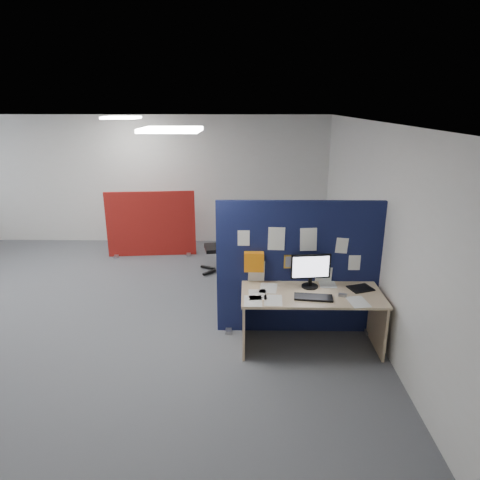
{
  "coord_description": "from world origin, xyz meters",
  "views": [
    {
      "loc": [
        2.78,
        -5.51,
        2.94
      ],
      "look_at": [
        2.69,
        0.48,
        1.0
      ],
      "focal_mm": 32.0,
      "sensor_mm": 36.0,
      "label": 1
    }
  ],
  "objects_px": {
    "main_desk": "(311,305)",
    "office_chair": "(223,241)",
    "navy_divider": "(299,269)",
    "red_divider": "(151,225)",
    "monitor_main": "(311,269)"
  },
  "relations": [
    {
      "from": "main_desk",
      "to": "office_chair",
      "type": "relative_size",
      "value": 1.69
    },
    {
      "from": "office_chair",
      "to": "main_desk",
      "type": "bearing_deg",
      "value": -75.1
    },
    {
      "from": "main_desk",
      "to": "office_chair",
      "type": "height_order",
      "value": "office_chair"
    },
    {
      "from": "navy_divider",
      "to": "main_desk",
      "type": "height_order",
      "value": "navy_divider"
    },
    {
      "from": "navy_divider",
      "to": "office_chair",
      "type": "bearing_deg",
      "value": 117.63
    },
    {
      "from": "main_desk",
      "to": "red_divider",
      "type": "xyz_separation_m",
      "value": [
        -2.68,
        3.29,
        0.08
      ]
    },
    {
      "from": "navy_divider",
      "to": "monitor_main",
      "type": "relative_size",
      "value": 4.39
    },
    {
      "from": "monitor_main",
      "to": "red_divider",
      "type": "bearing_deg",
      "value": 123.77
    },
    {
      "from": "red_divider",
      "to": "main_desk",
      "type": "bearing_deg",
      "value": -56.31
    },
    {
      "from": "navy_divider",
      "to": "main_desk",
      "type": "relative_size",
      "value": 1.27
    },
    {
      "from": "red_divider",
      "to": "office_chair",
      "type": "bearing_deg",
      "value": -34.85
    },
    {
      "from": "navy_divider",
      "to": "monitor_main",
      "type": "bearing_deg",
      "value": -62.01
    },
    {
      "from": "monitor_main",
      "to": "navy_divider",
      "type": "bearing_deg",
      "value": 111.33
    },
    {
      "from": "main_desk",
      "to": "office_chair",
      "type": "xyz_separation_m",
      "value": [
        -1.22,
        2.47,
        0.02
      ]
    },
    {
      "from": "navy_divider",
      "to": "monitor_main",
      "type": "height_order",
      "value": "navy_divider"
    }
  ]
}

